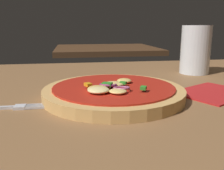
# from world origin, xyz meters

# --- Properties ---
(dining_table) EXTENTS (1.33, 0.88, 0.03)m
(dining_table) POSITION_xyz_m (0.00, 0.00, 0.02)
(dining_table) COLOR brown
(dining_table) RESTS_ON ground
(pizza) EXTENTS (0.27, 0.27, 0.04)m
(pizza) POSITION_xyz_m (-0.02, -0.04, 0.04)
(pizza) COLOR tan
(pizza) RESTS_ON dining_table
(fork) EXTENTS (0.17, 0.02, 0.01)m
(fork) POSITION_xyz_m (-0.22, -0.08, 0.03)
(fork) COLOR silver
(fork) RESTS_ON dining_table
(beer_glass) EXTENTS (0.08, 0.08, 0.14)m
(beer_glass) POSITION_xyz_m (0.26, 0.17, 0.10)
(beer_glass) COLOR silver
(beer_glass) RESTS_ON dining_table
(napkin) EXTENTS (0.18, 0.17, 0.00)m
(napkin) POSITION_xyz_m (0.19, -0.04, 0.03)
(napkin) COLOR #B21E1E
(napkin) RESTS_ON dining_table
(background_table) EXTENTS (0.65, 0.58, 0.03)m
(background_table) POSITION_xyz_m (0.13, 1.13, 0.02)
(background_table) COLOR #4C301C
(background_table) RESTS_ON ground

